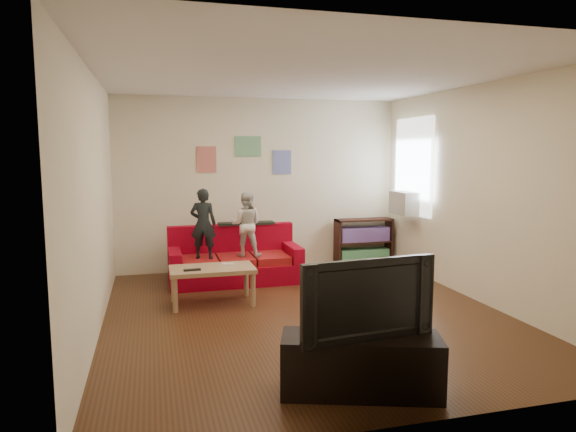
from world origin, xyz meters
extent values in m
cube|color=#482916|center=(0.00, 0.00, -0.01)|extent=(4.50, 5.00, 0.01)
cube|color=white|center=(0.00, 0.00, 2.71)|extent=(4.50, 5.00, 0.01)
cube|color=#F1E6C0|center=(0.00, 2.50, 1.35)|extent=(4.50, 0.01, 2.70)
cube|color=#F1E6C0|center=(0.00, -2.50, 1.35)|extent=(4.50, 0.01, 2.70)
cube|color=#F1E6C0|center=(-2.25, 0.00, 1.35)|extent=(0.01, 5.00, 2.70)
cube|color=#F1E6C0|center=(2.25, 0.00, 1.35)|extent=(0.01, 5.00, 2.70)
cube|color=#9A0319|center=(-0.56, 1.68, 0.14)|extent=(1.86, 0.84, 0.28)
cube|color=#9A0319|center=(-0.56, 2.02, 0.53)|extent=(1.86, 0.17, 0.51)
cube|color=#9A0319|center=(-1.40, 1.68, 0.40)|extent=(0.17, 0.84, 0.23)
cube|color=#9A0319|center=(0.29, 1.68, 0.40)|extent=(0.17, 0.84, 0.23)
cube|color=maroon|center=(-1.06, 1.62, 0.33)|extent=(0.48, 0.63, 0.11)
cube|color=maroon|center=(-0.56, 1.62, 0.33)|extent=(0.48, 0.63, 0.11)
cube|color=maroon|center=(-0.05, 1.62, 0.33)|extent=(0.48, 0.63, 0.11)
cube|color=black|center=(-0.32, 2.02, 0.80)|extent=(0.84, 0.20, 0.04)
imported|color=black|center=(-1.01, 1.58, 0.88)|extent=(0.41, 0.32, 0.98)
imported|color=silver|center=(-0.41, 1.58, 0.85)|extent=(0.53, 0.47, 0.92)
cube|color=tan|center=(-0.99, 0.68, 0.44)|extent=(1.03, 0.56, 0.05)
cylinder|color=tan|center=(-1.46, 0.45, 0.21)|extent=(0.06, 0.06, 0.41)
cylinder|color=tan|center=(-0.53, 0.45, 0.21)|extent=(0.06, 0.06, 0.41)
cylinder|color=tan|center=(-1.46, 0.92, 0.21)|extent=(0.06, 0.06, 0.41)
cylinder|color=tan|center=(-0.53, 0.92, 0.21)|extent=(0.06, 0.06, 0.41)
cube|color=black|center=(-1.24, 0.56, 0.47)|extent=(0.20, 0.06, 0.02)
cube|color=white|center=(-0.79, 0.73, 0.48)|extent=(0.15, 0.07, 0.03)
cube|color=black|center=(1.24, 2.30, 0.38)|extent=(0.03, 0.29, 0.76)
cube|color=black|center=(2.16, 2.30, 0.38)|extent=(0.03, 0.29, 0.76)
cube|color=black|center=(1.70, 2.30, 0.01)|extent=(0.95, 0.29, 0.03)
cube|color=black|center=(1.70, 2.30, 0.75)|extent=(0.95, 0.29, 0.03)
cube|color=black|center=(1.70, 2.30, 0.38)|extent=(0.90, 0.29, 0.02)
cube|color=#3F8C59|center=(1.70, 2.30, 0.14)|extent=(0.84, 0.24, 0.23)
cube|color=#573F8C|center=(1.70, 2.30, 0.51)|extent=(0.84, 0.24, 0.23)
cube|color=white|center=(2.22, 1.65, 1.64)|extent=(0.04, 1.08, 1.48)
cube|color=#B7B2A3|center=(2.10, 1.65, 1.08)|extent=(0.28, 0.55, 0.35)
cube|color=#D87266|center=(-0.85, 2.48, 1.75)|extent=(0.30, 0.01, 0.40)
cube|color=#72B27F|center=(-0.20, 2.48, 1.95)|extent=(0.42, 0.01, 0.32)
cube|color=#727FCC|center=(0.35, 2.48, 1.70)|extent=(0.30, 0.01, 0.38)
cube|color=white|center=(0.66, 1.08, 0.12)|extent=(0.40, 0.30, 0.24)
cube|color=white|center=(0.66, 1.08, 0.27)|extent=(0.42, 0.32, 0.05)
cube|color=black|center=(0.66, 0.92, 0.13)|extent=(0.18, 0.00, 0.06)
cube|color=black|center=(-0.16, -1.98, 0.23)|extent=(1.29, 0.77, 0.46)
imported|color=black|center=(-0.16, -1.98, 0.78)|extent=(1.10, 0.25, 0.63)
sphere|color=white|center=(0.81, 0.92, 0.06)|extent=(0.13, 0.13, 0.11)
camera|label=1|loc=(-1.68, -5.50, 1.88)|focal=32.00mm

